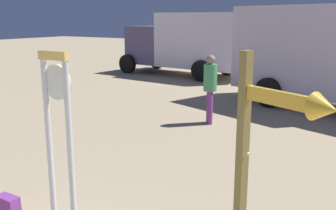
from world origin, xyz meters
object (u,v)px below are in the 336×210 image
Objects in this scene: box_truck_far at (330,54)px; box_truck_near at (191,42)px; person_distant at (210,86)px; standing_clock at (59,128)px; arrow_sign at (270,139)px.

box_truck_near is at bearing 150.42° from box_truck_far.
person_distant is 0.28× the size of box_truck_near.
person_distant is (-0.84, 5.74, -0.42)m from standing_clock.
arrow_sign is at bearing -83.59° from box_truck_far.
box_truck_far is at bearing -29.58° from box_truck_near.
arrow_sign is 8.61m from box_truck_far.
arrow_sign is 14.57m from box_truck_near.
arrow_sign is 1.33× the size of person_distant.
standing_clock is at bearing -98.64° from box_truck_far.
person_distant is at bearing 98.33° from standing_clock.
box_truck_near reaches higher than person_distant.
box_truck_far is at bearing 81.36° from standing_clock.
box_truck_near is at bearing 121.84° from arrow_sign.
person_distant is at bearing -57.88° from box_truck_near.
box_truck_near reaches higher than arrow_sign.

